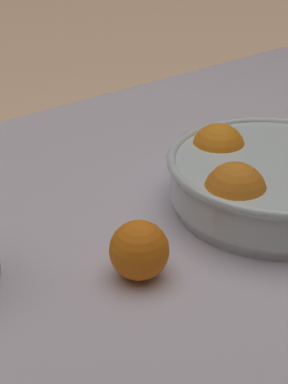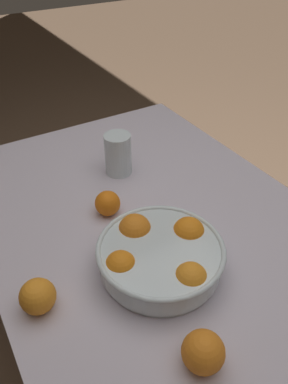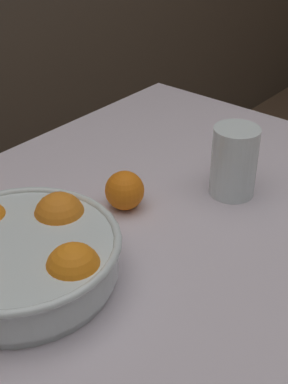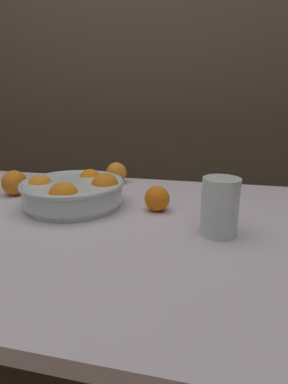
{
  "view_description": "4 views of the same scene",
  "coord_description": "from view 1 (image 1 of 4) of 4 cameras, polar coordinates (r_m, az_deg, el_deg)",
  "views": [
    {
      "loc": [
        0.52,
        0.57,
        1.16
      ],
      "look_at": [
        0.08,
        -0.0,
        0.76
      ],
      "focal_mm": 60.0,
      "sensor_mm": 36.0,
      "label": 1
    },
    {
      "loc": [
        -0.56,
        0.4,
        1.39
      ],
      "look_at": [
        0.11,
        0.0,
        0.78
      ],
      "focal_mm": 35.0,
      "sensor_mm": 36.0,
      "label": 2
    },
    {
      "loc": [
        -0.43,
        -0.44,
        1.24
      ],
      "look_at": [
        0.15,
        0.04,
        0.77
      ],
      "focal_mm": 50.0,
      "sensor_mm": 36.0,
      "label": 3
    },
    {
      "loc": [
        0.29,
        -0.68,
        1.0
      ],
      "look_at": [
        0.13,
        0.05,
        0.78
      ],
      "focal_mm": 28.0,
      "sensor_mm": 36.0,
      "label": 4
    }
  ],
  "objects": [
    {
      "name": "orange_loose_front",
      "position": [
        0.73,
        -0.43,
        -5.2
      ],
      "size": [
        0.07,
        0.07,
        0.07
      ],
      "primitive_type": "sphere",
      "color": "orange",
      "rests_on": "dining_table"
    },
    {
      "name": "dining_table",
      "position": [
        0.93,
        3.87,
        -4.98
      ],
      "size": [
        1.35,
        0.85,
        0.71
      ],
      "color": "silver",
      "rests_on": "ground_plane"
    },
    {
      "name": "fruit_bowl",
      "position": [
        0.88,
        11.32,
        1.18
      ],
      "size": [
        0.29,
        0.29,
        0.1
      ],
      "color": "silver",
      "rests_on": "dining_table"
    }
  ]
}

